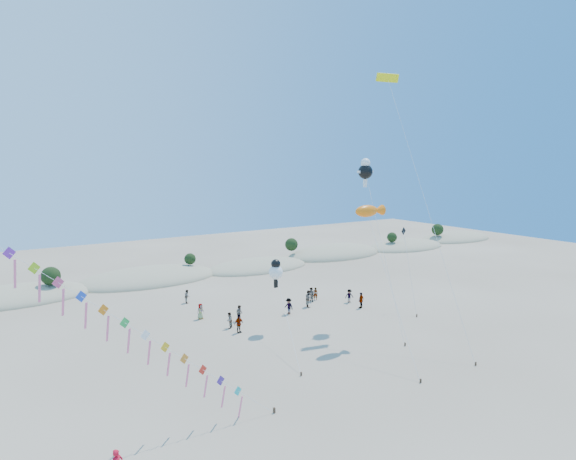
{
  "coord_description": "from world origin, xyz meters",
  "views": [
    {
      "loc": [
        -18.33,
        -18.07,
        15.62
      ],
      "look_at": [
        2.27,
        14.0,
        10.32
      ],
      "focal_mm": 30.0,
      "sensor_mm": 36.0,
      "label": 1
    }
  ],
  "objects": [
    {
      "name": "parafoil_kite",
      "position": [
        16.57,
        17.82,
        23.57
      ],
      "size": [
        4.72,
        14.67,
        24.46
      ],
      "color": "#3F2D1E",
      "rests_on": "ground"
    },
    {
      "name": "fish_kite",
      "position": [
        10.58,
        13.6,
        11.42
      ],
      "size": [
        4.84,
        9.96,
        11.99
      ],
      "color": "#3F2D1E",
      "rests_on": "ground"
    },
    {
      "name": "cartoon_kite_low",
      "position": [
        4.43,
        19.48,
        5.66
      ],
      "size": [
        4.41,
        10.39,
        6.77
      ],
      "color": "#3F2D1E",
      "rests_on": "ground"
    },
    {
      "name": "beachgoers",
      "position": [
        7.66,
        23.74,
        0.83
      ],
      "size": [
        17.41,
        12.88,
        1.85
      ],
      "color": "slate",
      "rests_on": "ground"
    },
    {
      "name": "ground",
      "position": [
        0.0,
        0.0,
        0.0
      ],
      "size": [
        160.0,
        160.0,
        0.0
      ],
      "primitive_type": "plane",
      "color": "gray",
      "rests_on": "ground"
    },
    {
      "name": "dune_ridge",
      "position": [
        1.06,
        45.14,
        0.11
      ],
      "size": [
        145.3,
        11.49,
        5.57
      ],
      "color": "tan",
      "rests_on": "ground"
    },
    {
      "name": "dark_kite",
      "position": [
        19.68,
        17.53,
        5.97
      ],
      "size": [
        2.2,
        4.03,
        8.76
      ],
      "color": "#3F2D1E",
      "rests_on": "ground"
    },
    {
      "name": "cartoon_kite_high",
      "position": [
        14.07,
        18.15,
        14.91
      ],
      "size": [
        3.54,
        9.11,
        16.12
      ],
      "color": "#3F2D1E",
      "rests_on": "ground"
    }
  ]
}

